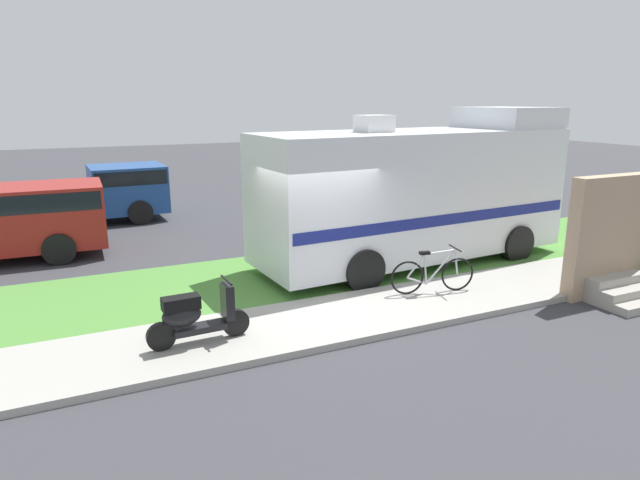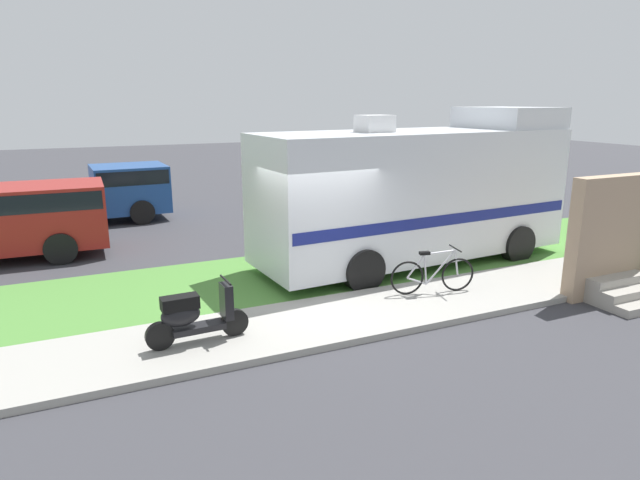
# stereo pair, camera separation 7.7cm
# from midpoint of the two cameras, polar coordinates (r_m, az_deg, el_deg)

# --- Properties ---
(ground_plane) EXTENTS (80.00, 80.00, 0.00)m
(ground_plane) POSITION_cam_midpoint_polar(r_m,az_deg,el_deg) (10.88, -0.22, -6.06)
(ground_plane) COLOR #38383D
(sidewalk) EXTENTS (24.00, 2.00, 0.12)m
(sidewalk) POSITION_cam_midpoint_polar(r_m,az_deg,el_deg) (9.85, 2.74, -7.94)
(sidewalk) COLOR #9E9B93
(sidewalk) RESTS_ON ground
(grass_strip) EXTENTS (24.00, 3.40, 0.08)m
(grass_strip) POSITION_cam_midpoint_polar(r_m,az_deg,el_deg) (12.16, -3.20, -3.64)
(grass_strip) COLOR #4C8438
(grass_strip) RESTS_ON ground
(motorhome_rv) EXTENTS (7.64, 2.85, 3.62)m
(motorhome_rv) POSITION_cam_midpoint_polar(r_m,az_deg,el_deg) (12.97, 9.82, 4.96)
(motorhome_rv) COLOR silver
(motorhome_rv) RESTS_ON ground
(scooter) EXTENTS (1.62, 0.50, 0.97)m
(scooter) POSITION_cam_midpoint_polar(r_m,az_deg,el_deg) (8.73, -13.14, -7.66)
(scooter) COLOR black
(scooter) RESTS_ON ground
(bicycle) EXTENTS (1.69, 0.57, 0.89)m
(bicycle) POSITION_cam_midpoint_polar(r_m,az_deg,el_deg) (10.94, 11.42, -3.47)
(bicycle) COLOR black
(bicycle) RESTS_ON ground
(pickup_truck_near) EXTENTS (5.79, 2.21, 1.79)m
(pickup_truck_near) POSITION_cam_midpoint_polar(r_m,az_deg,el_deg) (15.23, -29.98, 1.68)
(pickup_truck_near) COLOR maroon
(pickup_truck_near) RESTS_ON ground
(pickup_truck_far) EXTENTS (5.08, 2.30, 1.75)m
(pickup_truck_far) POSITION_cam_midpoint_polar(r_m,az_deg,el_deg) (18.78, -21.95, 4.59)
(pickup_truck_far) COLOR #1E478C
(pickup_truck_far) RESTS_ON ground
(porch_steps) EXTENTS (2.00, 1.26, 2.40)m
(porch_steps) POSITION_cam_midpoint_polar(r_m,az_deg,el_deg) (12.13, 27.92, -0.83)
(porch_steps) COLOR #9E998E
(porch_steps) RESTS_ON ground
(bottle_green) EXTENTS (0.08, 0.08, 0.27)m
(bottle_green) POSITION_cam_midpoint_polar(r_m,az_deg,el_deg) (12.73, 24.00, -3.16)
(bottle_green) COLOR #19722D
(bottle_green) RESTS_ON ground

